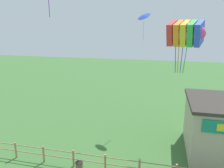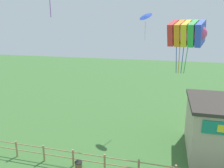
% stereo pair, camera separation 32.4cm
% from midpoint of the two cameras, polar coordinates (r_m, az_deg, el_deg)
% --- Properties ---
extents(wooden_fence, '(18.76, 0.14, 1.28)m').
position_cam_midpoint_polar(wooden_fence, '(15.78, -1.32, -19.63)').
color(wooden_fence, '#9E7F56').
rests_on(wooden_fence, ground_plane).
extents(trash_bin, '(0.51, 0.51, 0.82)m').
position_cam_midpoint_polar(trash_bin, '(15.95, -8.09, -20.74)').
color(trash_bin, brown).
rests_on(trash_bin, ground_plane).
extents(kite_rainbow_parafoil, '(3.38, 2.77, 4.06)m').
position_cam_midpoint_polar(kite_rainbow_parafoil, '(17.69, 19.37, 12.41)').
color(kite_rainbow_parafoil, '#E54C8C').
extents(kite_blue_delta, '(1.72, 1.70, 2.69)m').
position_cam_midpoint_polar(kite_blue_delta, '(22.32, 9.21, 17.01)').
color(kite_blue_delta, blue).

